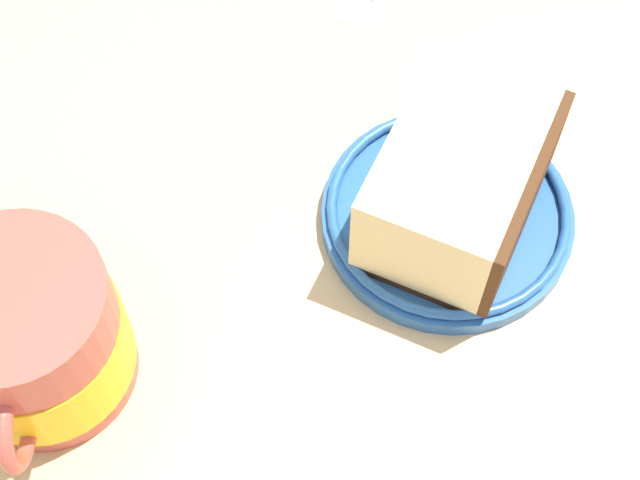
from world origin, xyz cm
name	(u,v)px	position (x,y,z in cm)	size (l,w,h in cm)	color
ground_plane	(374,294)	(0.00, 0.00, -1.15)	(121.73, 121.73, 2.29)	tan
small_plate	(447,214)	(-5.11, 3.38, 0.85)	(14.98, 14.98, 1.73)	#26599E
cake_slice	(459,182)	(-5.05, 3.65, 4.49)	(13.36, 10.61, 6.69)	#472814
tea_mug	(33,338)	(9.04, -16.34, 4.33)	(11.92, 9.66, 9.25)	#BF4C3F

